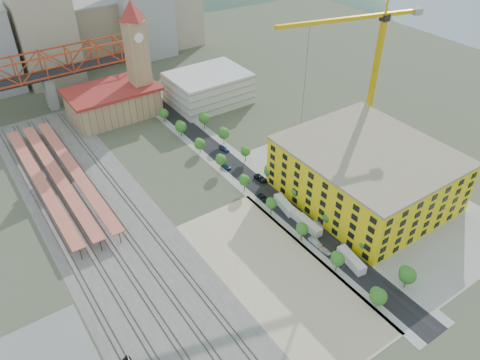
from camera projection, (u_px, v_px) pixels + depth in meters
ground at (227, 210)px, 153.88m from camera, size 400.00×400.00×0.00m
ballast_strip at (103, 222)px, 149.01m from camera, size 36.00×165.00×0.06m
dirt_lot at (277, 274)px, 131.10m from camera, size 28.00×67.00×0.06m
street_asphalt at (241, 172)px, 171.16m from camera, size 12.00×170.00×0.06m
sidewalk_west at (229, 177)px, 168.65m from camera, size 3.00×170.00×0.04m
sidewalk_east at (253, 167)px, 173.68m from camera, size 3.00×170.00×0.04m
construction_pad at (368, 193)px, 161.18m from camera, size 50.00×90.00×0.06m
rail_tracks at (97, 224)px, 148.11m from camera, size 26.56×160.00×0.18m
platform_canopies at (58, 175)px, 162.65m from camera, size 16.00×80.00×4.12m
station_hall at (113, 102)px, 202.14m from camera, size 38.00×24.00×13.10m
clock_tower at (136, 48)px, 193.76m from camera, size 12.00×12.00×52.00m
parking_garage at (209, 88)px, 212.75m from camera, size 34.00×26.00×14.00m
truss_bridge at (44, 68)px, 201.07m from camera, size 94.00×9.60×25.60m
construction_building at (366, 173)px, 154.27m from camera, size 44.60×50.60×18.80m
street_trees at (257, 186)px, 164.53m from camera, size 15.40×124.40×8.00m
skyline at (86, 23)px, 238.41m from camera, size 133.00×46.00×60.00m
distant_hills at (104, 100)px, 394.36m from camera, size 647.00×264.00×227.00m
tower_crane at (369, 55)px, 166.27m from camera, size 53.84×16.24×58.97m
site_trailer_a at (351, 260)px, 133.51m from camera, size 4.18×10.67×2.84m
site_trailer_b at (309, 225)px, 145.64m from camera, size 2.78×9.93×2.71m
site_trailer_c at (298, 216)px, 149.28m from camera, size 2.37×8.97×2.45m
site_trailer_d at (284, 205)px, 153.67m from camera, size 4.13×10.30×2.74m
car_0 at (325, 251)px, 137.51m from camera, size 2.21×4.22×1.37m
car_1 at (315, 242)px, 140.45m from camera, size 1.74×4.73×1.55m
car_2 at (263, 198)px, 157.82m from camera, size 2.35×4.80×1.31m
car_3 at (226, 166)px, 172.98m from camera, size 1.98×4.65×1.34m
car_4 at (346, 248)px, 138.58m from camera, size 2.21×4.18×1.36m
car_5 at (318, 224)px, 146.82m from camera, size 2.22×4.77×1.51m
car_6 at (261, 178)px, 166.71m from camera, size 3.01×5.81×1.57m
car_7 at (224, 149)px, 182.79m from camera, size 2.66×4.95×1.36m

